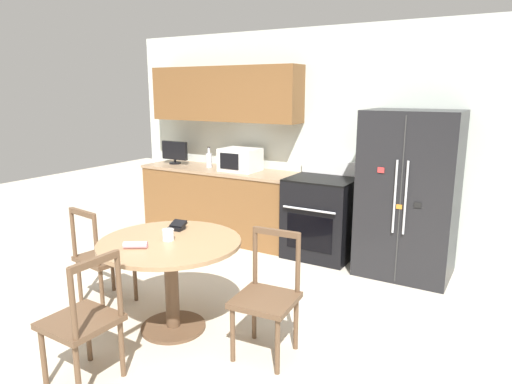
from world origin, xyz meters
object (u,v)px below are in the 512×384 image
at_px(counter_bottle, 209,160).
at_px(dining_chair_right, 267,298).
at_px(microwave, 240,160).
at_px(candle_glass, 168,236).
at_px(oven_range, 321,217).
at_px(refrigerator, 409,194).
at_px(dining_chair_left, 103,258).
at_px(countertop_tv, 175,152).
at_px(dining_chair_near, 83,322).
at_px(wallet, 178,226).

relative_size(counter_bottle, dining_chair_right, 0.30).
height_order(microwave, candle_glass, microwave).
distance_m(oven_range, candle_glass, 2.22).
xyz_separation_m(refrigerator, counter_bottle, (-2.56, 0.06, 0.15)).
xyz_separation_m(dining_chair_left, candle_glass, (0.81, -0.04, 0.35)).
bearing_deg(dining_chair_right, oven_range, -82.35).
distance_m(countertop_tv, dining_chair_near, 3.57).
bearing_deg(candle_glass, dining_chair_near, -90.64).
distance_m(refrigerator, candle_glass, 2.52).
height_order(oven_range, microwave, microwave).
distance_m(dining_chair_near, dining_chair_right, 1.24).
height_order(countertop_tv, counter_bottle, countertop_tv).
xyz_separation_m(refrigerator, wallet, (-1.47, -1.87, -0.07)).
height_order(countertop_tv, dining_chair_right, countertop_tv).
distance_m(dining_chair_near, dining_chair_left, 1.18).
bearing_deg(microwave, dining_chair_near, -76.52).
distance_m(microwave, wallet, 2.04).
bearing_deg(refrigerator, wallet, -128.10).
bearing_deg(wallet, dining_chair_near, -83.89).
distance_m(oven_range, microwave, 1.25).
xyz_separation_m(oven_range, microwave, (-1.11, 0.03, 0.57)).
height_order(microwave, dining_chair_left, microwave).
relative_size(countertop_tv, candle_glass, 4.49).
xyz_separation_m(countertop_tv, dining_chair_near, (1.79, -3.03, -0.63)).
bearing_deg(refrigerator, dining_chair_near, -114.57).
height_order(countertop_tv, wallet, countertop_tv).
bearing_deg(wallet, dining_chair_right, -10.49).
xyz_separation_m(oven_range, dining_chair_left, (-1.20, -2.13, -0.03)).
height_order(refrigerator, candle_glass, refrigerator).
relative_size(counter_bottle, dining_chair_left, 0.30).
height_order(dining_chair_near, dining_chair_right, same).
relative_size(dining_chair_near, candle_glass, 9.97).
bearing_deg(dining_chair_near, microwave, 15.06).
xyz_separation_m(refrigerator, dining_chair_right, (-0.51, -2.05, -0.42)).
bearing_deg(dining_chair_near, candle_glass, 0.95).
xyz_separation_m(oven_range, wallet, (-0.51, -1.90, 0.31)).
relative_size(refrigerator, dining_chair_right, 1.89).
bearing_deg(microwave, counter_bottle, 179.60).
bearing_deg(countertop_tv, dining_chair_near, -59.39).
distance_m(microwave, counter_bottle, 0.49).
height_order(refrigerator, counter_bottle, refrigerator).
xyz_separation_m(refrigerator, dining_chair_left, (-2.16, -2.09, -0.42)).
relative_size(oven_range, wallet, 7.66).
distance_m(dining_chair_left, dining_chair_right, 1.65).
distance_m(dining_chair_right, wallet, 1.04).
height_order(dining_chair_left, wallet, dining_chair_left).
relative_size(microwave, counter_bottle, 1.72).
bearing_deg(dining_chair_left, oven_range, 68.32).
relative_size(oven_range, microwave, 2.33).
relative_size(countertop_tv, wallet, 2.88).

